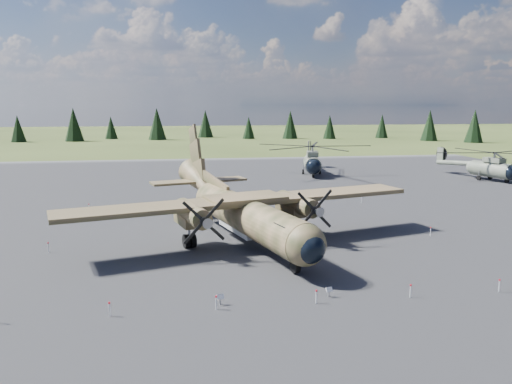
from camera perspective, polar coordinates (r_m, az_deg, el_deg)
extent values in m
plane|color=#54622B|center=(42.98, -0.60, -5.94)|extent=(500.00, 500.00, 0.00)
cube|color=#57575C|center=(52.59, -2.18, -3.00)|extent=(120.00, 120.00, 0.04)
cylinder|color=#3A3D21|center=(42.24, -0.95, -2.77)|extent=(8.06, 19.44, 3.01)
sphere|color=#3A3D21|center=(33.85, 5.61, -6.03)|extent=(3.63, 3.63, 2.95)
sphere|color=black|center=(33.38, 6.11, -6.37)|extent=(2.67, 2.67, 2.17)
cube|color=black|center=(35.09, 4.23, -4.08)|extent=(2.53, 2.23, 0.59)
cone|color=#3A3D21|center=(53.70, -6.34, 1.13)|extent=(4.81, 7.90, 4.52)
cube|color=#A2A5A7|center=(43.48, -1.51, -4.08)|extent=(3.69, 6.76, 0.54)
cube|color=#2D341B|center=(42.47, -1.25, -1.00)|extent=(31.00, 11.83, 0.38)
cube|color=#3A3D21|center=(42.42, -1.25, -0.69)|extent=(7.24, 5.45, 0.38)
cylinder|color=#3A3D21|center=(40.67, -7.34, -2.42)|extent=(3.04, 5.81, 1.61)
cube|color=#3A3D21|center=(41.62, -7.67, -3.13)|extent=(2.53, 3.95, 0.86)
cone|color=gray|center=(37.42, -5.77, -3.47)|extent=(1.04, 1.15, 0.82)
cylinder|color=black|center=(42.07, -7.61, -5.55)|extent=(1.23, 1.39, 1.18)
cylinder|color=#3A3D21|center=(44.39, 4.67, -1.33)|extent=(3.04, 5.81, 1.61)
cube|color=#3A3D21|center=(45.27, 4.13, -2.01)|extent=(2.53, 3.95, 0.86)
cone|color=gray|center=(41.44, 7.01, -2.19)|extent=(1.04, 1.15, 0.82)
cylinder|color=black|center=(45.68, 4.10, -4.25)|extent=(1.23, 1.39, 1.18)
cube|color=#3A3D21|center=(49.78, -4.90, 1.21)|extent=(2.45, 7.90, 1.80)
cube|color=#2D341B|center=(54.20, -6.52, 1.26)|extent=(10.57, 5.03, 0.24)
cylinder|color=gray|center=(35.24, 4.52, -7.24)|extent=(0.19, 0.19, 0.97)
cylinder|color=black|center=(35.48, 4.50, -8.44)|extent=(0.63, 1.07, 1.00)
cylinder|color=gray|center=(84.81, 6.43, 3.23)|extent=(4.18, 8.06, 2.67)
sphere|color=black|center=(81.01, 6.59, 2.88)|extent=(2.90, 2.90, 2.45)
sphere|color=gray|center=(88.62, 6.28, 3.52)|extent=(2.90, 2.90, 2.45)
cube|color=gray|center=(84.21, 6.47, 4.35)|extent=(2.47, 3.71, 0.80)
cylinder|color=gray|center=(84.14, 6.48, 4.89)|extent=(0.45, 0.45, 1.07)
cylinder|color=gray|center=(92.55, 6.14, 4.02)|extent=(2.74, 9.09, 1.53)
cube|color=gray|center=(96.40, 6.03, 5.06)|extent=(0.54, 1.51, 2.56)
cylinder|color=black|center=(96.42, 6.25, 5.05)|extent=(0.63, 2.73, 2.77)
cylinder|color=black|center=(81.84, 6.54, 1.90)|extent=(0.44, 0.77, 0.73)
cylinder|color=black|center=(86.19, 5.40, 2.32)|extent=(0.49, 0.90, 0.85)
cylinder|color=gray|center=(86.12, 5.41, 2.69)|extent=(0.18, 0.18, 1.55)
cylinder|color=black|center=(86.37, 7.31, 2.30)|extent=(0.49, 0.90, 0.85)
cylinder|color=gray|center=(86.30, 7.32, 2.67)|extent=(0.18, 0.18, 1.55)
cylinder|color=gray|center=(86.33, 25.30, 2.32)|extent=(4.27, 7.29, 2.39)
sphere|color=black|center=(84.22, 27.11, 1.99)|extent=(2.74, 2.74, 2.20)
sphere|color=gray|center=(88.53, 23.58, 2.61)|extent=(2.74, 2.74, 2.20)
cube|color=gray|center=(85.93, 25.58, 3.30)|extent=(2.44, 3.40, 0.72)
cylinder|color=gray|center=(85.86, 25.61, 3.78)|extent=(0.43, 0.43, 0.96)
cylinder|color=gray|center=(90.86, 21.89, 3.11)|extent=(3.11, 8.07, 1.37)
cube|color=gray|center=(93.20, 20.32, 4.10)|extent=(0.59, 1.35, 2.30)
cylinder|color=black|center=(93.44, 20.47, 4.10)|extent=(0.77, 2.40, 2.49)
cylinder|color=black|center=(84.74, 26.73, 1.14)|extent=(0.44, 0.70, 0.65)
cylinder|color=black|center=(86.24, 24.10, 1.47)|extent=(0.49, 0.82, 0.77)
cylinder|color=gray|center=(86.17, 24.13, 1.80)|extent=(0.17, 0.17, 1.39)
cylinder|color=black|center=(88.22, 25.20, 1.56)|extent=(0.49, 0.82, 0.77)
cylinder|color=gray|center=(88.15, 25.22, 1.89)|extent=(0.17, 0.17, 1.39)
cube|color=gray|center=(30.44, -4.09, -12.26)|extent=(0.09, 0.09, 0.54)
cube|color=white|center=(30.30, -4.09, -11.84)|extent=(0.46, 0.27, 0.30)
cube|color=gray|center=(31.84, 8.33, -11.34)|extent=(0.09, 0.09, 0.51)
cube|color=white|center=(31.71, 8.37, -10.96)|extent=(0.44, 0.27, 0.29)
cylinder|color=white|center=(29.94, -16.39, -12.77)|extent=(0.07, 0.07, 0.80)
cylinder|color=red|center=(29.80, -16.43, -12.06)|extent=(0.12, 0.12, 0.10)
cylinder|color=white|center=(29.73, -4.57, -12.55)|extent=(0.07, 0.07, 0.80)
cylinder|color=red|center=(29.58, -4.58, -11.83)|extent=(0.12, 0.12, 0.10)
cylinder|color=white|center=(30.72, 6.91, -11.83)|extent=(0.07, 0.07, 0.80)
cylinder|color=red|center=(30.57, 6.92, -11.14)|extent=(0.12, 0.12, 0.10)
cylinder|color=white|center=(32.79, 17.23, -10.79)|extent=(0.07, 0.07, 0.80)
cylinder|color=red|center=(32.65, 17.27, -10.13)|extent=(0.12, 0.12, 0.10)
cylinder|color=white|center=(35.76, 26.03, -9.63)|extent=(0.07, 0.07, 0.80)
cylinder|color=red|center=(35.63, 26.08, -9.02)|extent=(0.12, 0.12, 0.10)
cylinder|color=white|center=(58.90, -18.56, -1.72)|extent=(0.07, 0.07, 0.80)
cylinder|color=red|center=(58.82, -18.58, -1.33)|extent=(0.12, 0.12, 0.10)
cylinder|color=white|center=(58.07, -10.75, -1.53)|extent=(0.07, 0.07, 0.80)
cylinder|color=red|center=(58.00, -10.77, -1.14)|extent=(0.12, 0.12, 0.10)
cylinder|color=white|center=(58.34, -2.88, -1.31)|extent=(0.07, 0.07, 0.80)
cylinder|color=red|center=(58.26, -2.88, -0.93)|extent=(0.12, 0.12, 0.10)
cylinder|color=white|center=(59.69, 4.78, -1.08)|extent=(0.07, 0.07, 0.80)
cylinder|color=red|center=(59.62, 4.79, -0.70)|extent=(0.12, 0.12, 0.10)
cylinder|color=white|center=(62.05, 11.98, -0.84)|extent=(0.07, 0.07, 0.80)
cylinder|color=red|center=(61.98, 11.99, -0.48)|extent=(0.12, 0.12, 0.10)
cylinder|color=white|center=(43.75, -22.64, -5.90)|extent=(0.07, 0.07, 0.80)
cylinder|color=red|center=(43.65, -22.67, -5.39)|extent=(0.12, 0.12, 0.10)
cylinder|color=white|center=(48.03, 19.33, -4.32)|extent=(0.07, 0.07, 0.80)
cylinder|color=red|center=(47.94, 19.35, -3.86)|extent=(0.12, 0.12, 0.10)
cone|color=black|center=(173.75, 23.68, 6.93)|extent=(5.83, 5.83, 10.40)
cone|color=black|center=(177.23, 19.22, 7.23)|extent=(5.76, 5.76, 10.28)
cone|color=black|center=(187.96, 14.19, 7.33)|extent=(4.78, 4.78, 8.53)
cone|color=black|center=(179.56, 8.41, 7.40)|extent=(4.71, 4.71, 8.41)
cone|color=black|center=(178.73, 3.93, 7.71)|extent=(5.55, 5.55, 9.91)
cone|color=black|center=(177.32, -0.84, 7.37)|extent=(4.34, 4.34, 7.76)
cone|color=black|center=(186.76, -5.80, 7.79)|extent=(5.61, 5.61, 10.01)
cone|color=black|center=(175.83, -11.25, 7.67)|extent=(6.10, 6.10, 10.89)
cone|color=black|center=(184.24, -16.24, 7.09)|extent=(4.41, 4.41, 7.87)
cone|color=black|center=(175.63, -20.11, 7.27)|extent=(6.14, 6.14, 10.97)
cone|color=black|center=(179.09, -25.57, 6.57)|extent=(4.81, 4.81, 8.60)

